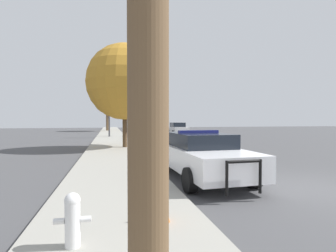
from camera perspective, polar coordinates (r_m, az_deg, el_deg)
ground_plane at (r=8.30m, az=28.07°, el=-11.77°), size 110.00×110.00×0.00m
sidewalk_left at (r=6.37m, az=-10.81°, el=-15.05°), size 3.00×110.00×0.13m
police_car at (r=8.48m, az=7.11°, el=-6.08°), size 2.21×5.03×1.52m
fire_hydrant at (r=4.00m, az=-20.07°, el=-18.29°), size 0.49×0.21×0.74m
traffic_light at (r=27.34m, az=-9.13°, el=4.74°), size 4.06×0.35×4.64m
car_background_distant at (r=52.22m, az=-5.78°, el=0.16°), size 2.06×4.09×1.32m
car_background_oncoming at (r=31.12m, az=2.14°, el=-0.58°), size 2.00×4.54×1.50m
car_background_midblock at (r=27.29m, az=-5.10°, el=-0.96°), size 2.06×4.39×1.37m
box_truck at (r=45.47m, az=-2.95°, el=1.25°), size 2.88×7.09×3.23m
tree_sidewalk_near at (r=16.86m, az=-9.42°, el=9.42°), size 4.75×4.75×6.47m
tree_sidewalk_far at (r=42.44m, az=-13.06°, el=5.49°), size 4.20×4.20×6.90m
traffic_cone at (r=4.65m, az=-1.66°, el=-16.40°), size 0.32×0.32×0.64m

